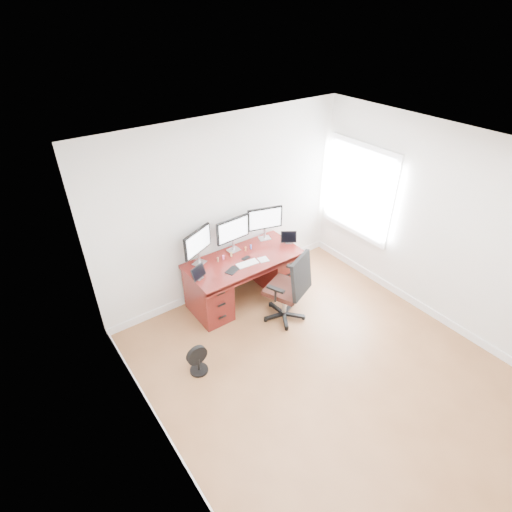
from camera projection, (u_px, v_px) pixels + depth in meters
ground at (327, 373)px, 4.97m from camera, size 4.50×4.50×0.00m
back_wall at (225, 210)px, 5.74m from camera, size 4.00×0.10×2.70m
right_wall at (440, 229)px, 5.27m from camera, size 0.10×4.50×2.70m
desk at (243, 277)px, 5.98m from camera, size 1.70×0.80×0.75m
office_chair at (288, 298)px, 5.63m from camera, size 0.76×0.76×1.10m
floor_fan at (198, 360)px, 4.90m from camera, size 0.27×0.23×0.39m
monitor_left at (198, 243)px, 5.48m from camera, size 0.52×0.26×0.53m
monitor_center at (233, 231)px, 5.77m from camera, size 0.55×0.15×0.53m
monitor_right at (265, 219)px, 6.05m from camera, size 0.54×0.19×0.53m
tablet_left at (199, 273)px, 5.32m from camera, size 0.25×0.15×0.19m
tablet_right at (289, 238)px, 6.08m from camera, size 0.24×0.19×0.19m
keyboard at (247, 264)px, 5.64m from camera, size 0.32×0.16×0.01m
trackpad at (263, 260)px, 5.73m from camera, size 0.16×0.16×0.01m
drawing_tablet at (232, 270)px, 5.51m from camera, size 0.23×0.19×0.01m
phone at (246, 258)px, 5.77m from camera, size 0.14×0.08×0.01m
figurine_brown at (218, 259)px, 5.68m from camera, size 0.03×0.03×0.08m
figurine_pink at (223, 257)px, 5.72m from camera, size 0.03×0.03×0.08m
figurine_yellow at (231, 254)px, 5.79m from camera, size 0.03×0.03×0.08m
figurine_orange at (246, 248)px, 5.91m from camera, size 0.03×0.03×0.08m
figurine_blue at (251, 246)px, 5.96m from camera, size 0.03×0.03×0.08m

